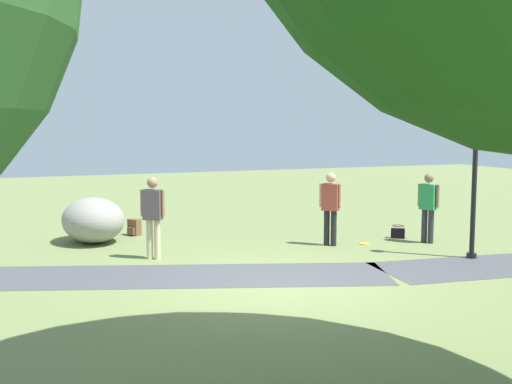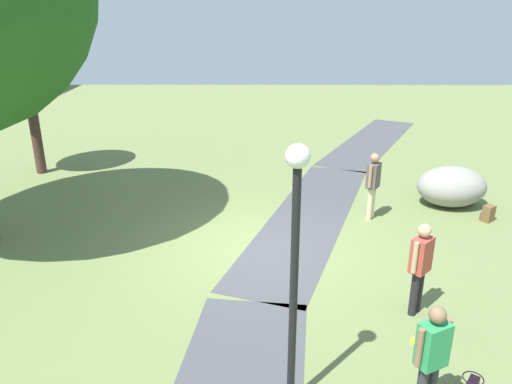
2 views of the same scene
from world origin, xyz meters
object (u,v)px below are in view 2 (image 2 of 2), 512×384
Objects in this scene: man_near_boulder at (420,263)px; passerby_on_path at (373,182)px; frisbee_on_grass at (418,341)px; delivery_van at (30,71)px; lamp_post at (295,256)px; young_tree_near_path at (25,64)px; backpack_by_boulder at (470,196)px; spare_backpack_on_lawn at (488,214)px; woman_with_handbag at (431,355)px; lawn_boulder at (452,186)px.

man_near_boulder is 3.96m from passerby_on_path.
frisbee_on_grass is 0.04× the size of delivery_van.
delivery_van is at bearing 29.42° from lamp_post.
backpack_by_boulder is at bearing -101.48° from young_tree_near_path.
backpack_by_boulder and spare_backpack_on_lawn have the same top height.
young_tree_near_path is 2.74× the size of passerby_on_path.
lamp_post is 8.72× the size of spare_backpack_on_lawn.
delivery_van reaches higher than woman_with_handbag.
passerby_on_path is 0.30× the size of delivery_van.
man_near_boulder is 0.30× the size of delivery_van.
delivery_van reaches higher than man_near_boulder.
passerby_on_path is 2.91m from spare_backpack_on_lawn.
delivery_van is at bearing 24.13° from young_tree_near_path.
lamp_post is 2.11× the size of passerby_on_path.
young_tree_near_path reaches higher than passerby_on_path.
passerby_on_path is at bearing -1.49° from man_near_boulder.
spare_backpack_on_lawn is at bearing 178.21° from backpack_by_boulder.
passerby_on_path reaches higher than frisbee_on_grass.
man_near_boulder is 4.08× the size of spare_backpack_on_lawn.
woman_with_handbag is 30.06m from delivery_van.
spare_backpack_on_lawn is at bearing -106.67° from young_tree_near_path.
delivery_van is (23.27, 16.49, 0.32)m from man_near_boulder.
lamp_post is 2.13× the size of man_near_boulder.
young_tree_near_path is at bearing 77.29° from lawn_boulder.
lawn_boulder is at bearing -102.71° from young_tree_near_path.
backpack_by_boulder is at bearing -133.26° from delivery_van.
passerby_on_path reaches higher than woman_with_handbag.
lamp_post is 0.64× the size of delivery_van.
delivery_van is (19.31, 16.59, 0.31)m from passerby_on_path.
backpack_by_boulder is 1.18m from spare_backpack_on_lawn.
frisbee_on_grass is (-4.75, 0.27, -0.95)m from passerby_on_path.
lawn_boulder is at bearing -68.74° from passerby_on_path.
delivery_van reaches higher than backpack_by_boulder.
spare_backpack_on_lawn is (-1.18, 0.04, 0.00)m from backpack_by_boulder.
passerby_on_path is (6.17, -0.65, 0.04)m from woman_with_handbag.
passerby_on_path is at bearing -21.20° from lamp_post.
young_tree_near_path is 20.06× the size of frisbee_on_grass.
passerby_on_path is at bearing 111.26° from lawn_boulder.
young_tree_near_path is 12.40m from lawn_boulder.
frisbee_on_grass is at bearing 151.70° from backpack_by_boulder.
woman_with_handbag is at bearing -147.98° from delivery_van.
delivery_van reaches higher than passerby_on_path.
woman_with_handbag is 1.73m from frisbee_on_grass.
young_tree_near_path reaches higher than man_near_boulder.
lamp_post is (-9.53, -7.20, -1.15)m from young_tree_near_path.
man_near_boulder is at bearing -144.69° from delivery_van.
young_tree_near_path reaches higher than lamp_post.
delivery_van is at bearing 40.67° from passerby_on_path.
young_tree_near_path is at bearing 42.40° from woman_with_handbag.
lawn_boulder is 1.21m from spare_backpack_on_lawn.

